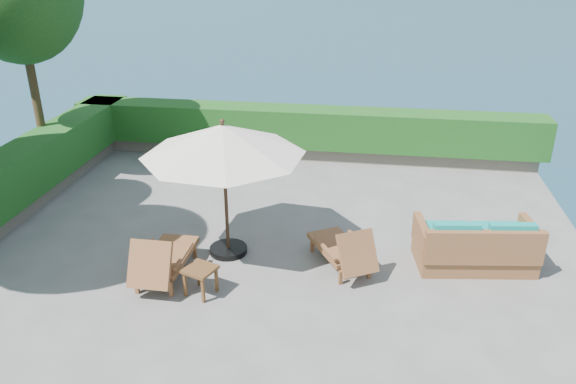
# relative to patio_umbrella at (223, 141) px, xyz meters

# --- Properties ---
(ground) EXTENTS (12.00, 12.00, 0.00)m
(ground) POSITION_rel_patio_umbrella_xyz_m (0.76, -0.31, -2.20)
(ground) COLOR gray
(ground) RESTS_ON ground
(foundation) EXTENTS (12.00, 12.00, 3.00)m
(foundation) POSITION_rel_patio_umbrella_xyz_m (0.76, -0.31, -3.75)
(foundation) COLOR #564F44
(foundation) RESTS_ON ocean
(planter_wall_far) EXTENTS (12.00, 0.60, 0.36)m
(planter_wall_far) POSITION_rel_patio_umbrella_xyz_m (0.76, 5.29, -2.02)
(planter_wall_far) COLOR #6F6859
(planter_wall_far) RESTS_ON ground
(hedge_far) EXTENTS (12.40, 0.90, 1.00)m
(hedge_far) POSITION_rel_patio_umbrella_xyz_m (0.76, 5.29, -1.35)
(hedge_far) COLOR #154413
(hedge_far) RESTS_ON planter_wall_far
(patio_umbrella) EXTENTS (3.61, 3.61, 2.60)m
(patio_umbrella) POSITION_rel_patio_umbrella_xyz_m (0.00, 0.00, 0.00)
(patio_umbrella) COLOR black
(patio_umbrella) RESTS_ON ground
(lounge_left) EXTENTS (0.79, 1.70, 0.98)m
(lounge_left) POSITION_rel_patio_umbrella_xyz_m (-0.87, -1.06, -1.79)
(lounge_left) COLOR brown
(lounge_left) RESTS_ON ground
(lounge_right) EXTENTS (1.37, 1.71, 0.92)m
(lounge_right) POSITION_rel_patio_umbrella_xyz_m (2.16, -0.23, -1.81)
(lounge_right) COLOR brown
(lounge_right) RESTS_ON ground
(side_table) EXTENTS (0.60, 0.60, 0.50)m
(side_table) POSITION_rel_patio_umbrella_xyz_m (-0.11, -1.39, -1.79)
(side_table) COLOR brown
(side_table) RESTS_ON ground
(wicker_loveseat) EXTENTS (2.18, 1.31, 1.01)m
(wicker_loveseat) POSITION_rel_patio_umbrella_xyz_m (4.48, 0.17, -1.81)
(wicker_loveseat) COLOR brown
(wicker_loveseat) RESTS_ON ground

